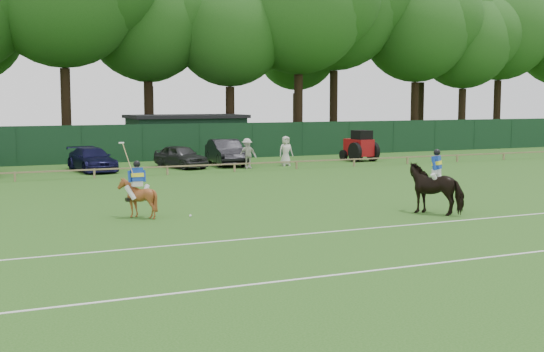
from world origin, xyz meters
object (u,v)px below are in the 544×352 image
spectator_left (247,153)px  spectator_mid (248,155)px  horse_chestnut (137,198)px  utility_shed (186,135)px  spectator_right (286,151)px  polo_ball (190,216)px  tractor (360,146)px  sedan_navy (92,159)px  horse_dark (436,188)px  hatch_grey (181,156)px  estate_black (226,152)px

spectator_left → spectator_mid: size_ratio=1.07×
horse_chestnut → utility_shed: bearing=-111.1°
spectator_left → spectator_right: 2.60m
horse_chestnut → utility_shed: (10.14, 25.72, 0.83)m
spectator_left → polo_ball: size_ratio=19.65×
polo_ball → tractor: size_ratio=0.04×
sedan_navy → spectator_mid: bearing=-21.1°
horse_dark → spectator_mid: size_ratio=1.32×
horse_chestnut → hatch_grey: (7.07, 17.38, -0.01)m
spectator_right → sedan_navy: bearing=174.4°
sedan_navy → utility_shed: size_ratio=0.56×
horse_dark → tractor: 22.72m
hatch_grey → spectator_left: (3.83, -1.33, 0.19)m
horse_dark → spectator_mid: horse_dark is taller
horse_dark → sedan_navy: bearing=-105.3°
spectator_right → polo_ball: bearing=-123.5°
polo_ball → utility_shed: bearing=72.3°
hatch_grey → utility_shed: 8.93m
horse_chestnut → hatch_grey: size_ratio=0.35×
horse_dark → spectator_right: (3.30, 19.53, 0.01)m
estate_black → utility_shed: size_ratio=0.59×
horse_dark → spectator_right: 19.81m
spectator_mid → sedan_navy: bearing=171.5°
spectator_left → spectator_right: bearing=20.1°
horse_dark → sedan_navy: (-8.45, 21.08, -0.23)m
horse_chestnut → sedan_navy: 17.58m
estate_black → tractor: tractor is taller
hatch_grey → horse_chestnut: bearing=-129.3°
spectator_left → horse_dark: bearing=-69.7°
estate_black → tractor: 9.42m
hatch_grey → spectator_right: spectator_right is taller
spectator_right → tractor: size_ratio=0.73×
spectator_left → utility_shed: utility_shed is taller
estate_black → spectator_right: size_ratio=2.64×
spectator_left → tractor: tractor is taller
horse_dark → polo_ball: (-8.46, 2.94, -0.87)m
spectator_left → spectator_mid: bearing=-87.0°
horse_dark → spectator_left: horse_dark is taller
horse_dark → estate_black: (0.04, 21.51, -0.11)m
hatch_grey → spectator_mid: 4.15m
polo_ball → sedan_navy: bearing=90.0°
sedan_navy → tractor: tractor is taller
estate_black → polo_ball: 20.43m
utility_shed → tractor: 12.83m
spectator_mid → spectator_right: (2.89, 0.74, 0.10)m
sedan_navy → utility_shed: bearing=37.8°
spectator_left → spectator_mid: 0.89m
horse_dark → hatch_grey: size_ratio=0.53×
spectator_mid → polo_ball: 18.18m
horse_chestnut → spectator_right: 20.89m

